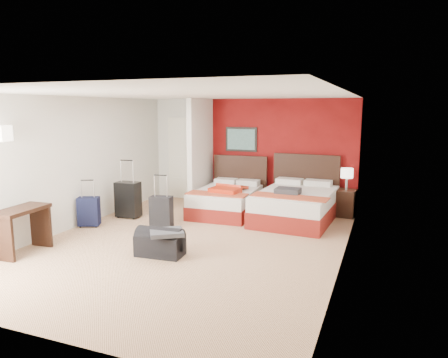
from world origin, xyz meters
The scene contains 17 objects.
ground centered at (0.00, 0.00, 0.00)m, with size 6.50×6.50×0.00m, color tan.
room_walls centered at (-1.40, 1.42, 1.26)m, with size 5.02×6.52×2.50m.
red_accent_panel centered at (0.75, 3.23, 1.25)m, with size 3.50×0.04×2.50m, color maroon.
partition_wall centered at (-1.00, 2.61, 1.25)m, with size 0.12×1.20×2.50m, color silver.
entry_door centered at (-1.75, 3.20, 1.02)m, with size 0.82×0.06×2.05m, color silver.
bed_left centered at (-0.16, 2.08, 0.27)m, with size 1.24×1.77×0.53m, color white.
bed_right centered at (1.37, 2.06, 0.31)m, with size 1.43×2.04×0.61m, color silver.
red_suitcase_open centered at (-0.06, 1.98, 0.58)m, with size 0.61×0.84×0.11m, color red.
jacket_bundle centered at (1.27, 1.76, 0.67)m, with size 0.47×0.38×0.11m, color #37373C.
nightstand centered at (2.29, 2.80, 0.29)m, with size 0.41×0.41×0.58m, color black.
table_lamp centered at (2.29, 2.80, 0.81)m, with size 0.26×0.26×0.46m, color silver.
suitcase_black centered at (-1.96, 1.03, 0.36)m, with size 0.49×0.30×0.73m, color black.
suitcase_charcoal centered at (-0.89, 0.55, 0.30)m, with size 0.41×0.25×0.60m, color black.
suitcase_navy centered at (-2.28, 0.17, 0.28)m, with size 0.40×0.24×0.55m, color black.
duffel_bag centered at (-0.17, -0.74, 0.18)m, with size 0.73×0.39×0.37m, color black.
jacket_draped centered at (-0.02, -0.79, 0.40)m, with size 0.50×0.42×0.07m, color #3C3D41.
desk centered at (-2.24, -1.44, 0.37)m, with size 0.44×0.88×0.74m, color black.
Camera 1 is at (3.02, -6.16, 2.27)m, focal length 33.26 mm.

